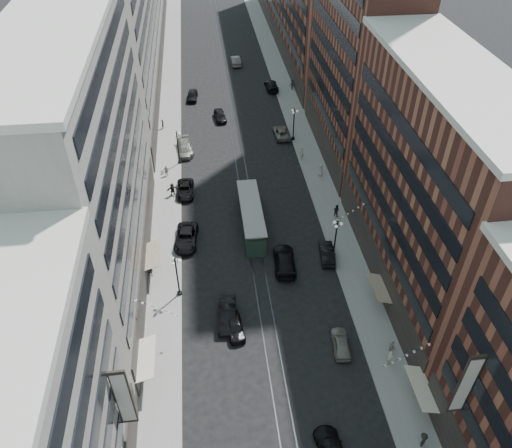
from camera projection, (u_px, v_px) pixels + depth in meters
name	position (u px, v px, depth m)	size (l,w,h in m)	color
ground	(237.00, 143.00, 80.83)	(220.00, 220.00, 0.00)	black
sidewalk_west	(170.00, 118.00, 87.44)	(4.00, 180.00, 0.15)	gray
sidewalk_east	(293.00, 111.00, 89.41)	(4.00, 180.00, 0.15)	gray
rail_west	(228.00, 115.00, 88.40)	(0.12, 180.00, 0.02)	#2D2D33
rail_east	(236.00, 114.00, 88.53)	(0.12, 180.00, 0.02)	#2D2D33
building_west_mid	(88.00, 169.00, 49.73)	(8.00, 36.00, 28.00)	gray
building_east_mid	(430.00, 191.00, 50.24)	(8.00, 30.00, 24.00)	brown
building_east_tower	(364.00, 13.00, 65.89)	(8.00, 26.00, 42.00)	brown
lamppost_sw_far	(177.00, 275.00, 53.57)	(1.03, 1.14, 5.52)	black
lamppost_sw_mid	(178.00, 146.00, 74.21)	(1.03, 1.14, 5.52)	black
lamppost_se_far	(336.00, 238.00, 58.28)	(1.03, 1.14, 5.52)	black
lamppost_se_mid	(294.00, 123.00, 79.68)	(1.03, 1.14, 5.52)	black
streetcar	(251.00, 218.00, 63.68)	(2.63, 11.86, 3.28)	#24392C
car_2	(186.00, 238.00, 61.78)	(2.64, 5.73, 1.59)	black
car_4	(341.00, 343.00, 49.67)	(1.64, 4.07, 1.39)	gray
car_5	(227.00, 314.00, 52.29)	(1.78, 5.11, 1.69)	black
pedestrian_2	(150.00, 271.00, 57.11)	(0.76, 0.41, 1.56)	black
pedestrian_3	(423.00, 440.00, 41.73)	(1.07, 0.44, 1.66)	black
pedestrian_4	(392.00, 346.00, 48.97)	(1.00, 0.46, 1.71)	#B7A897
car_7	(185.00, 190.00, 69.76)	(2.33, 5.05, 1.40)	black
car_8	(185.00, 147.00, 78.44)	(2.17, 5.34, 1.55)	gray
car_9	(192.00, 96.00, 92.67)	(1.82, 4.52, 1.54)	black
car_10	(327.00, 253.00, 59.72)	(1.58, 4.53, 1.49)	black
car_11	(281.00, 132.00, 82.14)	(2.37, 5.13, 1.43)	#68675C
car_12	(271.00, 85.00, 96.06)	(2.22, 5.46, 1.59)	black
car_13	(220.00, 116.00, 86.58)	(1.82, 4.52, 1.54)	black
car_14	(236.00, 61.00, 105.36)	(1.79, 5.12, 1.69)	#66635B
pedestrian_5	(172.00, 189.00, 69.20)	(1.72, 0.50, 1.86)	black
pedestrian_6	(166.00, 171.00, 72.98)	(0.96, 0.44, 1.64)	#A79D8A
pedestrian_7	(336.00, 210.00, 65.61)	(0.86, 0.47, 1.77)	black
pedestrian_8	(302.00, 153.00, 76.56)	(0.69, 0.45, 1.89)	#B9B099
pedestrian_9	(292.00, 85.00, 95.51)	(1.24, 0.51, 1.93)	black
car_extra_0	(235.00, 327.00, 51.24)	(1.66, 4.12, 1.40)	black
car_extra_1	(185.00, 150.00, 77.78)	(1.82, 4.53, 1.54)	gray
car_extra_2	(284.00, 260.00, 58.53)	(2.46, 6.06, 1.76)	black
pedestrian_extra_0	(163.00, 124.00, 83.93)	(0.58, 0.38, 1.59)	black
pedestrian_extra_1	(321.00, 170.00, 72.85)	(0.91, 0.50, 1.87)	#B1A493
pedestrian_extra_2	(390.00, 358.00, 47.91)	(0.63, 0.41, 1.73)	beige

